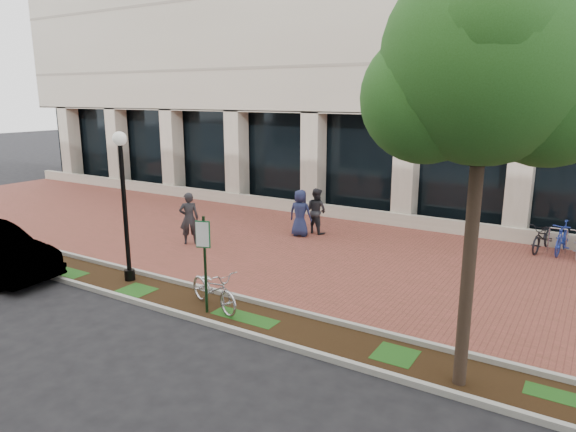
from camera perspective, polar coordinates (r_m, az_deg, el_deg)
The scene contains 12 objects.
ground at distance 16.86m, azimuth 0.65°, elevation -3.50°, with size 120.00×120.00×0.00m, color black.
brick_plaza at distance 16.86m, azimuth 0.65°, elevation -3.48°, with size 40.00×9.00×0.01m, color brown.
planting_strip at distance 12.90m, azimuth -11.61°, elevation -9.13°, with size 40.00×1.50×0.01m, color black.
curb_plaza_side at distance 13.39m, azimuth -9.41°, elevation -7.93°, with size 40.00×0.12×0.12m, color #A4A49A.
curb_street_side at distance 12.39m, azimuth -14.02°, elevation -9.94°, with size 40.00×0.12×0.12m, color #A4A49A.
parking_sign at distance 11.60m, azimuth -9.28°, elevation -3.96°, with size 0.34×0.07×2.28m.
lamppost at distance 13.99m, azimuth -17.76°, elevation 1.88°, with size 0.36×0.36×3.98m.
street_tree at distance 8.53m, azimuth 21.43°, elevation 14.50°, with size 3.82×3.19×6.98m.
locked_bicycle at distance 12.15m, azimuth -8.23°, elevation -7.98°, with size 0.65×1.85×0.97m, color silver.
pedestrian_left at distance 17.33m, azimuth -10.94°, elevation -0.27°, with size 0.64×0.42×1.76m, color #25262A.
pedestrian_mid at distance 18.43m, azimuth 3.17°, elevation 0.58°, with size 0.80×0.62×1.65m, color #29292E.
pedestrian_right at distance 18.01m, azimuth 1.37°, elevation 0.32°, with size 0.81×0.53×1.66m, color #1E254B.
Camera 1 is at (8.31, -13.85, 4.86)m, focal length 32.00 mm.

